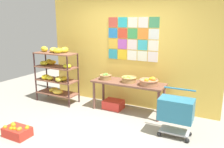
# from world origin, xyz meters

# --- Properties ---
(ground) EXTENTS (9.28, 9.28, 0.00)m
(ground) POSITION_xyz_m (0.00, 0.00, 0.00)
(ground) COLOR gray
(back_wall_with_art) EXTENTS (4.23, 0.07, 2.76)m
(back_wall_with_art) POSITION_xyz_m (0.00, 1.67, 1.39)
(back_wall_with_art) COLOR #E3BA4C
(back_wall_with_art) RESTS_ON ground
(banana_shelf_unit) EXTENTS (1.08, 0.54, 1.40)m
(banana_shelf_unit) POSITION_xyz_m (-1.70, 1.02, 0.81)
(banana_shelf_unit) COLOR #331D1C
(banana_shelf_unit) RESTS_ON ground
(display_table) EXTENTS (1.65, 0.56, 0.69)m
(display_table) POSITION_xyz_m (0.19, 1.25, 0.60)
(display_table) COLOR brown
(display_table) RESTS_ON ground
(fruit_basket_centre) EXTENTS (0.34, 0.34, 0.15)m
(fruit_basket_centre) POSITION_xyz_m (0.21, 1.24, 0.77)
(fruit_basket_centre) COLOR #A87E48
(fruit_basket_centre) RESTS_ON display_table
(fruit_basket_back_right) EXTENTS (0.28, 0.28, 0.15)m
(fruit_basket_back_right) POSITION_xyz_m (-0.37, 1.22, 0.76)
(fruit_basket_back_right) COLOR olive
(fruit_basket_back_right) RESTS_ON display_table
(fruit_basket_left) EXTENTS (0.41, 0.41, 0.19)m
(fruit_basket_left) POSITION_xyz_m (0.69, 1.20, 0.77)
(fruit_basket_left) COLOR #A26C49
(fruit_basket_left) RESTS_ON display_table
(produce_crate_under_table) EXTENTS (0.45, 0.35, 0.20)m
(produce_crate_under_table) POSITION_xyz_m (-0.17, 1.24, 0.10)
(produce_crate_under_table) COLOR red
(produce_crate_under_table) RESTS_ON ground
(orange_crate_foreground) EXTENTS (0.47, 0.31, 0.22)m
(orange_crate_foreground) POSITION_xyz_m (-1.10, -0.73, 0.10)
(orange_crate_foreground) COLOR red
(orange_crate_foreground) RESTS_ON ground
(shopping_cart) EXTENTS (0.59, 0.41, 0.84)m
(shopping_cart) POSITION_xyz_m (1.40, 0.58, 0.49)
(shopping_cart) COLOR black
(shopping_cart) RESTS_ON ground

